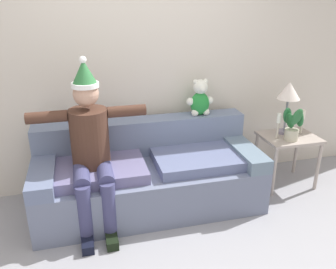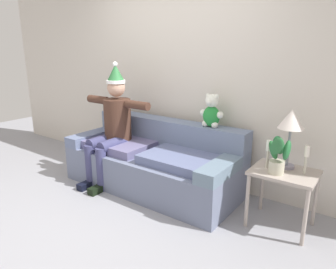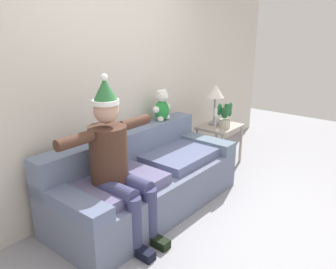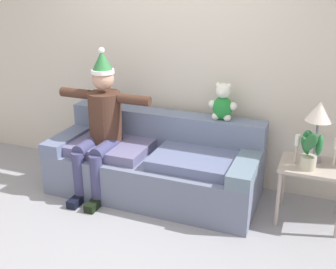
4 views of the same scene
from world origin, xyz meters
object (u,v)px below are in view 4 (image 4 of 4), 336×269
object	(u,v)px
table_lamp	(319,114)
candle_tall	(297,145)
candle_short	(336,148)
couch	(155,164)
person_seated	(101,122)
side_table	(312,174)
potted_plant	(310,150)
teddy_bear	(223,103)

from	to	relation	value
table_lamp	candle_tall	world-z (taller)	table_lamp
candle_tall	candle_short	world-z (taller)	candle_tall
couch	candle_tall	xyz separation A→B (m)	(1.38, -0.01, 0.43)
couch	person_seated	distance (m)	0.71
candle_tall	couch	bearing A→B (deg)	179.57
couch	candle_tall	bearing A→B (deg)	-0.43
person_seated	candle_tall	size ratio (longest dim) A/B	5.54
couch	candle_tall	world-z (taller)	candle_tall
person_seated	candle_short	bearing A→B (deg)	5.39
table_lamp	candle_tall	xyz separation A→B (m)	(-0.15, -0.11, -0.27)
side_table	table_lamp	world-z (taller)	table_lamp
person_seated	side_table	world-z (taller)	person_seated
couch	potted_plant	world-z (taller)	potted_plant
person_seated	side_table	distance (m)	2.10
candle_tall	teddy_bear	bearing A→B (deg)	159.31
couch	potted_plant	size ratio (longest dim) A/B	5.74
potted_plant	candle_short	distance (m)	0.25
candle_tall	candle_short	distance (m)	0.33
person_seated	side_table	size ratio (longest dim) A/B	2.60
teddy_bear	potted_plant	bearing A→B (deg)	-22.59
side_table	couch	bearing A→B (deg)	-179.65
person_seated	table_lamp	distance (m)	2.10
couch	candle_tall	size ratio (longest dim) A/B	7.90
person_seated	potted_plant	xyz separation A→B (m)	(2.03, 0.07, -0.02)
table_lamp	potted_plant	xyz separation A→B (m)	(-0.04, -0.19, -0.27)
teddy_bear	candle_short	bearing A→B (deg)	-11.86
person_seated	potted_plant	size ratio (longest dim) A/B	4.03
potted_plant	side_table	bearing A→B (deg)	63.80
candle_tall	candle_short	xyz separation A→B (m)	(0.33, 0.06, -0.00)
couch	potted_plant	xyz separation A→B (m)	(1.50, -0.09, 0.43)
person_seated	table_lamp	world-z (taller)	person_seated
potted_plant	candle_short	size ratio (longest dim) A/B	1.41
couch	table_lamp	bearing A→B (deg)	3.82
person_seated	side_table	xyz separation A→B (m)	(2.08, 0.17, -0.28)
teddy_bear	candle_tall	bearing A→B (deg)	-20.69
couch	teddy_bear	world-z (taller)	teddy_bear
potted_plant	table_lamp	bearing A→B (deg)	79.05
teddy_bear	candle_tall	xyz separation A→B (m)	(0.77, -0.29, -0.22)
teddy_bear	side_table	distance (m)	1.08
side_table	potted_plant	size ratio (longest dim) A/B	1.55
teddy_bear	couch	bearing A→B (deg)	-155.79
person_seated	candle_tall	distance (m)	1.92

